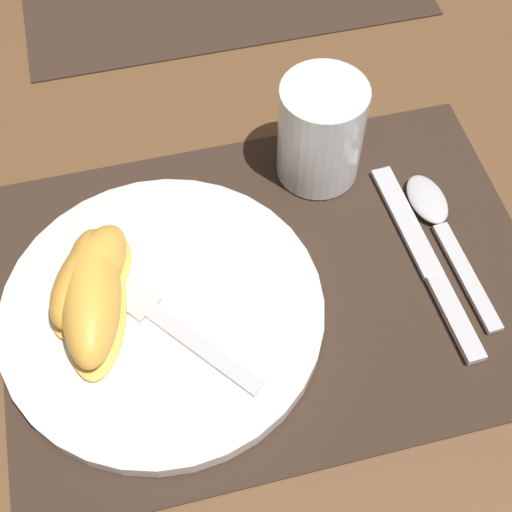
{
  "coord_description": "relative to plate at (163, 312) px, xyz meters",
  "views": [
    {
      "loc": [
        -0.09,
        -0.3,
        0.54
      ],
      "look_at": [
        -0.01,
        0.02,
        0.02
      ],
      "focal_mm": 50.0,
      "sensor_mm": 36.0,
      "label": 1
    }
  ],
  "objects": [
    {
      "name": "fork",
      "position": [
        -0.0,
        -0.01,
        0.01
      ],
      "size": [
        0.13,
        0.15,
        0.0
      ],
      "color": "silver",
      "rests_on": "plate"
    },
    {
      "name": "ground_plane",
      "position": [
        0.1,
        0.01,
        -0.01
      ],
      "size": [
        3.0,
        3.0,
        0.0
      ],
      "primitive_type": "plane",
      "color": "brown"
    },
    {
      "name": "placemat",
      "position": [
        0.1,
        0.01,
        -0.01
      ],
      "size": [
        0.47,
        0.33,
        0.0
      ],
      "color": "#38281E",
      "rests_on": "ground_plane"
    },
    {
      "name": "citrus_wedge_1",
      "position": [
        -0.05,
        0.01,
        0.03
      ],
      "size": [
        0.07,
        0.14,
        0.05
      ],
      "color": "#F7C656",
      "rests_on": "plate"
    },
    {
      "name": "knife",
      "position": [
        0.24,
        -0.0,
        -0.01
      ],
      "size": [
        0.03,
        0.21,
        0.01
      ],
      "color": "silver",
      "rests_on": "placemat"
    },
    {
      "name": "juice_glass",
      "position": [
        0.17,
        0.12,
        0.04
      ],
      "size": [
        0.08,
        0.08,
        0.1
      ],
      "color": "silver",
      "rests_on": "placemat"
    },
    {
      "name": "citrus_wedge_0",
      "position": [
        -0.05,
        0.03,
        0.03
      ],
      "size": [
        0.1,
        0.11,
        0.04
      ],
      "color": "#F7C656",
      "rests_on": "plate"
    },
    {
      "name": "plate",
      "position": [
        0.0,
        0.0,
        0.0
      ],
      "size": [
        0.27,
        0.27,
        0.02
      ],
      "color": "white",
      "rests_on": "placemat"
    },
    {
      "name": "spoon",
      "position": [
        0.26,
        0.04,
        -0.0
      ],
      "size": [
        0.04,
        0.17,
        0.01
      ],
      "color": "silver",
      "rests_on": "placemat"
    }
  ]
}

